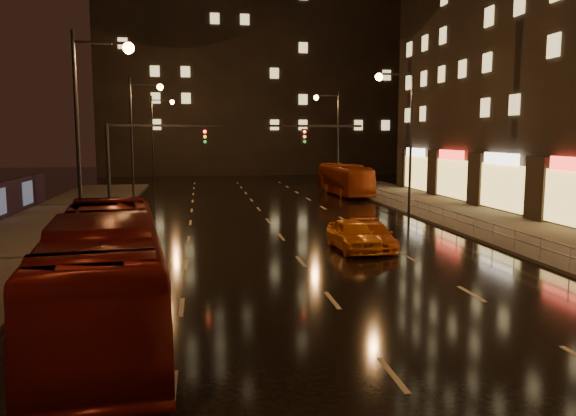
{
  "coord_description": "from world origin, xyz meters",
  "views": [
    {
      "loc": [
        -4.32,
        -13.88,
        5.51
      ],
      "look_at": [
        -0.71,
        9.13,
        2.5
      ],
      "focal_mm": 35.0,
      "sensor_mm": 36.0,
      "label": 1
    }
  ],
  "objects_px": {
    "bus_red": "(105,273)",
    "taxi_near": "(353,235)",
    "bus_curb": "(344,180)",
    "taxi_far": "(373,236)"
  },
  "relations": [
    {
      "from": "bus_curb",
      "to": "taxi_near",
      "type": "relative_size",
      "value": 2.35
    },
    {
      "from": "bus_red",
      "to": "taxi_near",
      "type": "distance_m",
      "value": 14.09
    },
    {
      "from": "bus_red",
      "to": "taxi_far",
      "type": "height_order",
      "value": "bus_red"
    },
    {
      "from": "bus_red",
      "to": "taxi_near",
      "type": "bearing_deg",
      "value": 38.29
    },
    {
      "from": "bus_curb",
      "to": "taxi_far",
      "type": "height_order",
      "value": "bus_curb"
    },
    {
      "from": "taxi_near",
      "to": "bus_curb",
      "type": "bearing_deg",
      "value": 73.67
    },
    {
      "from": "bus_red",
      "to": "taxi_far",
      "type": "xyz_separation_m",
      "value": [
        11.0,
        10.24,
        -1.06
      ]
    },
    {
      "from": "taxi_near",
      "to": "taxi_far",
      "type": "height_order",
      "value": "taxi_near"
    },
    {
      "from": "bus_red",
      "to": "bus_curb",
      "type": "bearing_deg",
      "value": 58.54
    },
    {
      "from": "bus_red",
      "to": "taxi_near",
      "type": "height_order",
      "value": "bus_red"
    }
  ]
}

